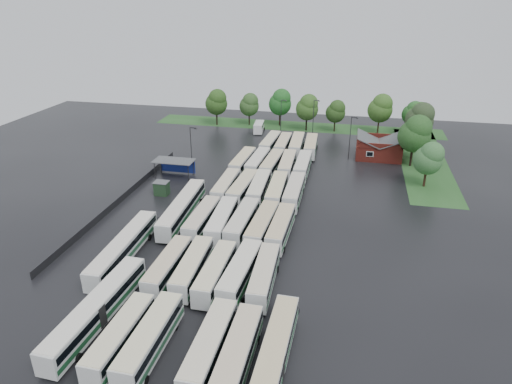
% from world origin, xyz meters
% --- Properties ---
extents(ground, '(160.00, 160.00, 0.00)m').
position_xyz_m(ground, '(0.00, 0.00, 0.00)').
color(ground, black).
rests_on(ground, ground).
extents(brick_building, '(10.07, 8.60, 5.39)m').
position_xyz_m(brick_building, '(24.00, 42.77, 1.87)').
color(brick_building, maroon).
rests_on(brick_building, ground).
extents(wash_shed, '(8.20, 4.20, 3.58)m').
position_xyz_m(wash_shed, '(-17.20, 22.02, 2.99)').
color(wash_shed, '#2D2D30').
rests_on(wash_shed, ground).
extents(utility_hut, '(2.70, 2.20, 2.62)m').
position_xyz_m(utility_hut, '(-16.20, 12.60, 1.32)').
color(utility_hut, '#1A331B').
rests_on(utility_hut, ground).
extents(grass_strip_north, '(80.00, 10.00, 0.01)m').
position_xyz_m(grass_strip_north, '(2.00, 64.80, 0.01)').
color(grass_strip_north, '#285723').
rests_on(grass_strip_north, ground).
extents(grass_strip_east, '(10.00, 50.00, 0.01)m').
position_xyz_m(grass_strip_east, '(34.00, 42.80, 0.01)').
color(grass_strip_east, '#285723').
rests_on(grass_strip_east, ground).
extents(west_fence, '(0.10, 50.00, 1.20)m').
position_xyz_m(west_fence, '(-22.20, 8.00, 0.60)').
color(west_fence, '#2D2D30').
rests_on(west_fence, ground).
extents(bus_r0c0, '(2.75, 11.87, 3.29)m').
position_xyz_m(bus_r0c0, '(-4.29, -26.27, 1.81)').
color(bus_r0c0, silver).
rests_on(bus_r0c0, ground).
extents(bus_r0c1, '(2.76, 12.48, 3.47)m').
position_xyz_m(bus_r0c1, '(-1.05, -26.01, 1.91)').
color(bus_r0c1, silver).
rests_on(bus_r0c1, ground).
extents(bus_r0c3, '(2.73, 12.40, 3.45)m').
position_xyz_m(bus_r0c3, '(5.35, -25.77, 1.90)').
color(bus_r0c3, silver).
rests_on(bus_r0c3, ground).
extents(bus_r0c4, '(2.68, 12.47, 3.47)m').
position_xyz_m(bus_r0c4, '(8.43, -26.20, 1.91)').
color(bus_r0c4, silver).
rests_on(bus_r0c4, ground).
extents(bus_r1c0, '(2.60, 11.86, 3.30)m').
position_xyz_m(bus_r1c0, '(-4.54, -12.61, 1.81)').
color(bus_r1c0, silver).
rests_on(bus_r1c0, ground).
extents(bus_r1c1, '(2.98, 12.08, 3.34)m').
position_xyz_m(bus_r1c1, '(-1.29, -12.23, 1.84)').
color(bus_r1c1, silver).
rests_on(bus_r1c1, ground).
extents(bus_r1c2, '(2.64, 12.03, 3.34)m').
position_xyz_m(bus_r1c2, '(2.01, -12.75, 1.84)').
color(bus_r1c2, silver).
rests_on(bus_r1c2, ground).
extents(bus_r1c3, '(3.27, 12.56, 3.46)m').
position_xyz_m(bus_r1c3, '(5.16, -12.09, 1.90)').
color(bus_r1c3, silver).
rests_on(bus_r1c3, ground).
extents(bus_r1c4, '(2.97, 12.04, 3.33)m').
position_xyz_m(bus_r1c4, '(8.28, -12.10, 1.83)').
color(bus_r1c4, silver).
rests_on(bus_r1c4, ground).
extents(bus_r2c0, '(2.69, 12.12, 3.37)m').
position_xyz_m(bus_r2c0, '(-4.45, 1.20, 1.85)').
color(bus_r2c0, silver).
rests_on(bus_r2c0, ground).
extents(bus_r2c1, '(3.22, 12.57, 3.47)m').
position_xyz_m(bus_r2c1, '(-1.16, 1.18, 1.91)').
color(bus_r2c1, silver).
rests_on(bus_r2c1, ground).
extents(bus_r2c2, '(3.00, 12.59, 3.49)m').
position_xyz_m(bus_r2c2, '(2.09, 1.45, 1.92)').
color(bus_r2c2, silver).
rests_on(bus_r2c2, ground).
extents(bus_r2c3, '(3.18, 12.62, 3.48)m').
position_xyz_m(bus_r2c3, '(5.38, 0.95, 1.92)').
color(bus_r2c3, silver).
rests_on(bus_r2c3, ground).
extents(bus_r2c4, '(2.86, 12.23, 3.39)m').
position_xyz_m(bus_r2c4, '(8.28, 0.91, 1.86)').
color(bus_r2c4, silver).
rests_on(bus_r2c4, ground).
extents(bus_r3c0, '(2.61, 12.02, 3.34)m').
position_xyz_m(bus_r3c0, '(-4.30, 14.70, 1.84)').
color(bus_r3c0, silver).
rests_on(bus_r3c0, ground).
extents(bus_r3c1, '(3.27, 12.56, 3.46)m').
position_xyz_m(bus_r3c1, '(-1.03, 14.56, 1.90)').
color(bus_r3c1, silver).
rests_on(bus_r3c1, ground).
extents(bus_r3c2, '(3.10, 12.46, 3.44)m').
position_xyz_m(bus_r3c2, '(1.90, 15.07, 1.89)').
color(bus_r3c2, silver).
rests_on(bus_r3c2, ground).
extents(bus_r3c3, '(3.09, 12.60, 3.48)m').
position_xyz_m(bus_r3c3, '(5.28, 14.61, 1.92)').
color(bus_r3c3, silver).
rests_on(bus_r3c3, ground).
extents(bus_r3c4, '(2.74, 12.52, 3.48)m').
position_xyz_m(bus_r3c4, '(8.41, 14.83, 1.91)').
color(bus_r3c4, silver).
rests_on(bus_r3c4, ground).
extents(bus_r4c0, '(3.10, 12.34, 3.41)m').
position_xyz_m(bus_r4c0, '(-4.40, 28.19, 1.87)').
color(bus_r4c0, silver).
rests_on(bus_r4c0, ground).
extents(bus_r4c1, '(3.12, 12.41, 3.43)m').
position_xyz_m(bus_r4c1, '(-1.21, 28.55, 1.88)').
color(bus_r4c1, silver).
rests_on(bus_r4c1, ground).
extents(bus_r4c2, '(3.17, 12.23, 3.37)m').
position_xyz_m(bus_r4c2, '(1.92, 28.20, 1.86)').
color(bus_r4c2, silver).
rests_on(bus_r4c2, ground).
extents(bus_r4c3, '(3.00, 12.26, 3.39)m').
position_xyz_m(bus_r4c3, '(5.11, 28.39, 1.87)').
color(bus_r4c3, silver).
rests_on(bus_r4c3, ground).
extents(bus_r4c4, '(2.66, 12.26, 3.41)m').
position_xyz_m(bus_r4c4, '(8.34, 28.53, 1.87)').
color(bus_r4c4, silver).
rests_on(bus_r4c4, ground).
extents(bus_r5c1, '(3.19, 12.24, 3.37)m').
position_xyz_m(bus_r5c1, '(-1.05, 42.11, 1.86)').
color(bus_r5c1, silver).
rests_on(bus_r5c1, ground).
extents(bus_r5c2, '(2.58, 11.89, 3.31)m').
position_xyz_m(bus_r5c2, '(2.10, 41.69, 1.82)').
color(bus_r5c2, silver).
rests_on(bus_r5c2, ground).
extents(bus_r5c3, '(3.12, 12.56, 3.47)m').
position_xyz_m(bus_r5c3, '(5.28, 41.97, 1.91)').
color(bus_r5c3, silver).
rests_on(bus_r5c3, ground).
extents(bus_r5c4, '(3.06, 12.23, 3.38)m').
position_xyz_m(bus_r5c4, '(8.59, 41.87, 1.86)').
color(bus_r5c4, silver).
rests_on(bus_r5c4, ground).
extents(artic_bus_west_a, '(3.43, 18.42, 3.40)m').
position_xyz_m(artic_bus_west_a, '(-8.98, -22.78, 1.89)').
color(artic_bus_west_a, silver).
rests_on(artic_bus_west_a, ground).
extents(artic_bus_west_b, '(3.42, 18.72, 3.46)m').
position_xyz_m(artic_bus_west_b, '(-8.92, 4.23, 1.92)').
color(artic_bus_west_b, silver).
rests_on(artic_bus_west_b, ground).
extents(artic_bus_west_c, '(3.02, 18.22, 3.37)m').
position_xyz_m(artic_bus_west_c, '(-12.46, -9.60, 1.87)').
color(artic_bus_west_c, silver).
rests_on(artic_bus_west_c, ground).
extents(artic_bus_east, '(2.83, 17.88, 3.31)m').
position_xyz_m(artic_bus_east, '(12.00, -26.32, 1.84)').
color(artic_bus_east, silver).
rests_on(artic_bus_east, ground).
extents(minibus, '(2.84, 6.33, 2.68)m').
position_xyz_m(minibus, '(-6.93, 56.73, 1.49)').
color(minibus, white).
rests_on(minibus, ground).
extents(tree_north_0, '(6.19, 6.19, 10.25)m').
position_xyz_m(tree_north_0, '(-20.01, 61.51, 6.60)').
color(tree_north_0, black).
rests_on(tree_north_0, ground).
extents(tree_north_1, '(5.52, 5.52, 9.15)m').
position_xyz_m(tree_north_1, '(-11.03, 63.46, 5.88)').
color(tree_north_1, black).
rests_on(tree_north_1, ground).
extents(tree_north_2, '(6.31, 6.31, 10.46)m').
position_xyz_m(tree_north_2, '(-2.42, 64.60, 6.73)').
color(tree_north_2, black).
rests_on(tree_north_2, ground).
extents(tree_north_3, '(6.07, 6.07, 10.05)m').
position_xyz_m(tree_north_3, '(5.51, 61.23, 6.46)').
color(tree_north_3, black).
rests_on(tree_north_3, ground).
extents(tree_north_4, '(5.25, 5.25, 8.69)m').
position_xyz_m(tree_north_4, '(13.09, 61.89, 5.59)').
color(tree_north_4, black).
rests_on(tree_north_4, ground).
extents(tree_north_5, '(6.47, 6.47, 10.71)m').
position_xyz_m(tree_north_5, '(24.58, 62.53, 6.89)').
color(tree_north_5, '#321F11').
rests_on(tree_north_5, ground).
extents(tree_north_6, '(5.39, 5.38, 8.92)m').
position_xyz_m(tree_north_6, '(32.98, 63.85, 5.73)').
color(tree_north_6, black).
rests_on(tree_north_6, ground).
extents(tree_east_0, '(5.56, 5.55, 9.19)m').
position_xyz_m(tree_east_0, '(32.55, 27.14, 5.91)').
color(tree_east_0, '#362115').
rests_on(tree_east_0, ground).
extents(tree_east_1, '(6.93, 6.93, 11.48)m').
position_xyz_m(tree_east_1, '(30.95, 38.39, 7.38)').
color(tree_east_1, black).
rests_on(tree_east_1, ground).
extents(tree_east_2, '(6.13, 6.13, 10.15)m').
position_xyz_m(tree_east_2, '(31.57, 43.68, 6.53)').
color(tree_east_2, black).
rests_on(tree_east_2, ground).
extents(tree_east_3, '(6.72, 6.72, 11.14)m').
position_xyz_m(tree_east_3, '(33.41, 52.35, 7.16)').
color(tree_east_3, black).
rests_on(tree_east_3, ground).
extents(tree_east_4, '(5.91, 5.91, 9.79)m').
position_xyz_m(tree_east_4, '(33.73, 58.89, 6.30)').
color(tree_east_4, black).
rests_on(tree_east_4, ground).
extents(lamp_post_ne, '(1.52, 0.30, 9.87)m').
position_xyz_m(lamp_post_ne, '(17.51, 39.92, 5.73)').
color(lamp_post_ne, '#2D2D30').
rests_on(lamp_post_ne, ground).
extents(lamp_post_nw, '(1.54, 0.30, 10.01)m').
position_xyz_m(lamp_post_nw, '(-14.11, 24.13, 5.81)').
color(lamp_post_nw, '#2D2D30').
rests_on(lamp_post_nw, ground).
extents(lamp_post_back_w, '(1.45, 0.28, 9.42)m').
position_xyz_m(lamp_post_back_w, '(-0.64, 55.38, 5.47)').
color(lamp_post_back_w, '#2D2D30').
rests_on(lamp_post_back_w, ground).
extents(lamp_post_back_e, '(1.55, 0.30, 10.04)m').
position_xyz_m(lamp_post_back_e, '(7.91, 54.27, 5.83)').
color(lamp_post_back_e, '#2D2D30').
rests_on(lamp_post_back_e, ground).
extents(puddle_0, '(4.18, 4.18, 0.01)m').
position_xyz_m(puddle_0, '(-3.29, -18.15, 0.00)').
color(puddle_0, black).
rests_on(puddle_0, ground).
extents(puddle_1, '(4.58, 4.58, 0.01)m').
position_xyz_m(puddle_1, '(5.89, -22.37, 0.00)').
color(puddle_1, black).
rests_on(puddle_1, ground).
extents(puddle_2, '(6.85, 6.85, 0.01)m').
position_xyz_m(puddle_2, '(-10.33, 1.84, 0.00)').
color(puddle_2, black).
rests_on(puddle_2, ground).
extents(puddle_3, '(3.16, 3.16, 0.01)m').
position_xyz_m(puddle_3, '(2.96, -3.82, 0.00)').
color(puddle_3, black).
rests_on(puddle_3, ground).
extents(puddle_4, '(2.79, 2.79, 0.01)m').
position_xyz_m(puddle_4, '(12.04, -15.96, 0.00)').
color(puddle_4, black).
rests_on(puddle_4, ground).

